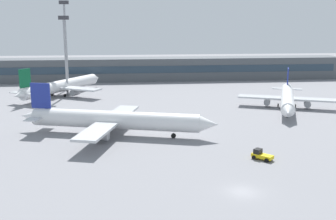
% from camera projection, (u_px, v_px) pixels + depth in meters
% --- Properties ---
extents(ground_plane, '(400.00, 400.00, 0.00)m').
position_uv_depth(ground_plane, '(194.00, 122.00, 94.07)').
color(ground_plane, gray).
extents(terminal_building, '(145.67, 12.13, 9.00)m').
position_uv_depth(terminal_building, '(165.00, 69.00, 161.86)').
color(terminal_building, '#4C5156').
rests_on(terminal_building, ground_plane).
extents(airplane_near, '(41.70, 29.68, 10.54)m').
position_uv_depth(airplane_near, '(116.00, 120.00, 82.30)').
color(airplane_near, silver).
rests_on(airplane_near, ground_plane).
extents(airplane_mid, '(26.20, 36.50, 9.47)m').
position_uv_depth(airplane_mid, '(287.00, 98.00, 107.75)').
color(airplane_mid, white).
rests_on(airplane_mid, ground_plane).
extents(airplane_far, '(27.18, 37.34, 10.26)m').
position_uv_depth(airplane_far, '(62.00, 86.00, 127.43)').
color(airplane_far, white).
rests_on(airplane_far, ground_plane).
extents(baggage_tug_yellow, '(3.58, 3.63, 1.75)m').
position_uv_depth(baggage_tug_yellow, '(261.00, 155.00, 68.12)').
color(baggage_tug_yellow, yellow).
rests_on(baggage_tug_yellow, ground_plane).
extents(floodlight_tower_west, '(3.20, 0.80, 25.04)m').
position_uv_depth(floodlight_tower_west, '(65.00, 50.00, 125.01)').
color(floodlight_tower_west, gray).
rests_on(floodlight_tower_west, ground_plane).
extents(floodlight_tower_east, '(3.20, 0.80, 30.21)m').
position_uv_depth(floodlight_tower_east, '(66.00, 40.00, 136.48)').
color(floodlight_tower_east, gray).
rests_on(floodlight_tower_east, ground_plane).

